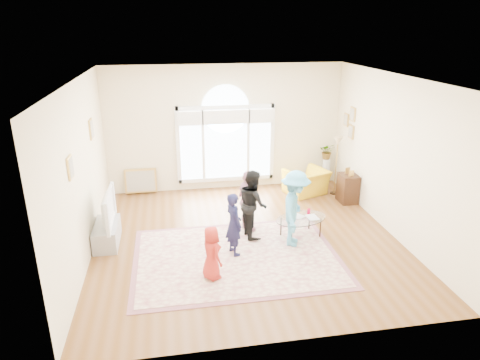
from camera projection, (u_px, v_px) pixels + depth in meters
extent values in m
plane|color=brown|center=(247.00, 239.00, 8.66)|extent=(6.00, 6.00, 0.00)
plane|color=beige|center=(225.00, 128.00, 10.88)|extent=(6.00, 0.00, 6.00)
plane|color=beige|center=(291.00, 238.00, 5.33)|extent=(6.00, 0.00, 6.00)
plane|color=beige|center=(82.00, 173.00, 7.63)|extent=(0.00, 6.00, 6.00)
plane|color=beige|center=(394.00, 156.00, 8.58)|extent=(0.00, 6.00, 6.00)
plane|color=white|center=(248.00, 78.00, 7.55)|extent=(6.00, 6.00, 0.00)
cube|color=white|center=(226.00, 179.00, 11.31)|extent=(2.50, 0.08, 0.10)
cube|color=white|center=(225.00, 107.00, 10.65)|extent=(2.50, 0.08, 0.10)
cube|color=white|center=(178.00, 146.00, 10.79)|extent=(0.10, 0.08, 2.00)
cube|color=white|center=(272.00, 142.00, 11.17)|extent=(0.10, 0.08, 2.00)
cube|color=#C6E2FF|center=(191.00, 146.00, 10.84)|extent=(0.55, 0.02, 1.80)
cube|color=#C6E2FF|center=(260.00, 142.00, 11.12)|extent=(0.55, 0.02, 1.80)
cube|color=#C6E2FF|center=(226.00, 144.00, 10.98)|extent=(1.10, 0.02, 1.80)
cylinder|color=#C6E2FF|center=(225.00, 109.00, 10.67)|extent=(1.20, 0.02, 1.20)
cube|color=white|center=(203.00, 145.00, 10.88)|extent=(0.07, 0.04, 1.80)
cube|color=white|center=(248.00, 143.00, 11.06)|extent=(0.07, 0.04, 1.80)
cube|color=white|center=(190.00, 118.00, 10.52)|extent=(0.65, 0.12, 0.35)
cube|color=white|center=(226.00, 117.00, 10.66)|extent=(1.20, 0.12, 0.35)
cube|color=white|center=(261.00, 116.00, 10.80)|extent=(0.65, 0.12, 0.35)
cube|color=tan|center=(91.00, 129.00, 8.66)|extent=(0.03, 0.34, 0.40)
cube|color=#ADA38E|center=(92.00, 129.00, 8.67)|extent=(0.01, 0.28, 0.34)
cube|color=tan|center=(70.00, 167.00, 6.66)|extent=(0.03, 0.30, 0.36)
cube|color=#ADA38E|center=(71.00, 167.00, 6.66)|extent=(0.01, 0.24, 0.30)
cube|color=tan|center=(353.00, 114.00, 10.32)|extent=(0.03, 0.28, 0.34)
cube|color=#ADA38E|center=(352.00, 114.00, 10.32)|extent=(0.01, 0.22, 0.28)
cube|color=tan|center=(351.00, 132.00, 10.47)|extent=(0.03, 0.28, 0.34)
cube|color=#ADA38E|center=(350.00, 132.00, 10.46)|extent=(0.01, 0.22, 0.28)
cube|color=tan|center=(346.00, 120.00, 10.71)|extent=(0.03, 0.26, 0.32)
cube|color=#ADA38E|center=(346.00, 120.00, 10.71)|extent=(0.01, 0.20, 0.26)
cube|color=beige|center=(237.00, 257.00, 7.98)|extent=(3.60, 2.60, 0.02)
cube|color=#8B535D|center=(237.00, 257.00, 7.98)|extent=(3.80, 2.80, 0.01)
cube|color=#93969B|center=(107.00, 234.00, 8.43)|extent=(0.45, 1.00, 0.42)
imported|color=black|center=(104.00, 209.00, 8.24)|extent=(0.15, 1.16, 0.67)
cube|color=#5ACAEB|center=(109.00, 208.00, 8.25)|extent=(0.02, 0.95, 0.54)
ellipsoid|color=silver|center=(301.00, 218.00, 8.62)|extent=(1.23, 0.96, 0.02)
cylinder|color=black|center=(309.00, 221.00, 9.00)|extent=(0.03, 0.03, 0.40)
cylinder|color=black|center=(281.00, 227.00, 8.72)|extent=(0.03, 0.03, 0.40)
cylinder|color=black|center=(320.00, 229.00, 8.67)|extent=(0.03, 0.03, 0.40)
cylinder|color=black|center=(291.00, 235.00, 8.39)|extent=(0.03, 0.03, 0.40)
imported|color=#B2A58C|center=(294.00, 218.00, 8.60)|extent=(0.34, 0.36, 0.03)
imported|color=#B2A58C|center=(307.00, 218.00, 8.59)|extent=(0.24, 0.31, 0.02)
cylinder|color=#BC0A32|center=(309.00, 211.00, 8.78)|extent=(0.07, 0.07, 0.12)
imported|color=yellow|center=(306.00, 182.00, 10.88)|extent=(1.21, 1.14, 0.63)
cube|color=black|center=(348.00, 188.00, 10.37)|extent=(0.40, 0.50, 0.70)
cylinder|color=black|center=(334.00, 193.00, 10.99)|extent=(0.20, 0.20, 0.02)
cylinder|color=#B28B38|center=(336.00, 169.00, 10.76)|extent=(0.02, 0.02, 1.35)
cone|color=#CCB284|center=(338.00, 141.00, 10.51)|extent=(0.26, 0.26, 0.22)
cylinder|color=white|center=(326.00, 171.00, 11.56)|extent=(0.20, 0.20, 0.70)
imported|color=#33722D|center=(327.00, 151.00, 11.36)|extent=(0.49, 0.46, 0.43)
cube|color=tan|center=(142.00, 193.00, 10.99)|extent=(0.80, 0.14, 0.62)
imported|color=#B12820|center=(212.00, 253.00, 7.16)|extent=(0.46, 0.55, 0.95)
imported|color=#17183B|center=(234.00, 224.00, 7.90)|extent=(0.41, 0.51, 1.22)
imported|color=black|center=(253.00, 204.00, 8.57)|extent=(0.60, 0.74, 1.39)
imported|color=#C8889C|center=(248.00, 201.00, 8.79)|extent=(0.48, 0.82, 1.31)
imported|color=#4CA5CC|center=(295.00, 209.00, 8.19)|extent=(0.89, 1.11, 1.51)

